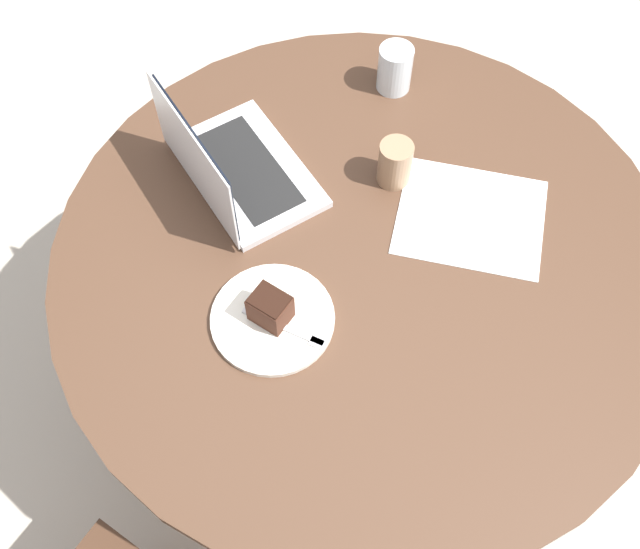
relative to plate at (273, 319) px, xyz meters
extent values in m
plane|color=#B7AD9E|center=(-0.11, -0.22, -0.78)|extent=(12.00, 12.00, 0.00)
cylinder|color=#4C3323|center=(-0.11, -0.22, -0.77)|extent=(0.59, 0.59, 0.02)
cylinder|color=#4C3323|center=(-0.11, -0.22, -0.40)|extent=(0.10, 0.10, 0.73)
cylinder|color=#4C3323|center=(-0.11, -0.22, -0.02)|extent=(1.28, 1.28, 0.03)
cube|color=white|center=(-0.28, -0.38, 0.00)|extent=(0.34, 0.30, 0.00)
cylinder|color=silver|center=(0.00, 0.00, 0.00)|extent=(0.24, 0.24, 0.01)
cube|color=#472619|center=(0.00, 0.00, 0.04)|extent=(0.08, 0.07, 0.07)
cube|color=black|center=(0.00, 0.00, 0.07)|extent=(0.08, 0.07, 0.00)
cube|color=silver|center=(-0.03, 0.01, 0.01)|extent=(0.17, 0.02, 0.00)
cube|color=silver|center=(-0.10, 0.01, 0.01)|extent=(0.03, 0.03, 0.00)
cylinder|color=#997556|center=(-0.09, -0.41, 0.05)|extent=(0.07, 0.07, 0.10)
cylinder|color=silver|center=(0.00, -0.67, 0.05)|extent=(0.08, 0.08, 0.11)
cube|color=silver|center=(0.20, -0.30, 0.00)|extent=(0.40, 0.37, 0.02)
cube|color=black|center=(0.20, -0.30, 0.01)|extent=(0.30, 0.26, 0.00)
cube|color=silver|center=(0.26, -0.21, 0.11)|extent=(0.28, 0.20, 0.20)
cube|color=black|center=(0.26, -0.21, 0.11)|extent=(0.26, 0.19, 0.19)
camera|label=1|loc=(-0.34, 0.57, 1.28)|focal=42.00mm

